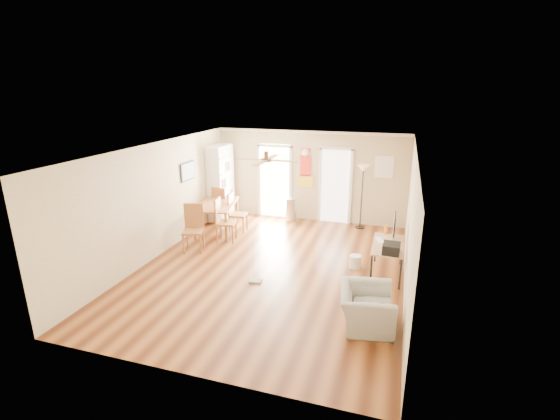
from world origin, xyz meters
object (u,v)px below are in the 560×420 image
(bookshelf, at_px, (221,183))
(dining_chair_right_b, at_px, (226,220))
(torchiere_lamp, at_px, (362,197))
(armchair, at_px, (366,308))
(dining_chair_right_a, at_px, (238,212))
(dining_chair_near, at_px, (193,229))
(dining_table, at_px, (217,217))
(printer, at_px, (391,248))
(wastebasket_b, at_px, (357,291))
(trash_can, at_px, (291,210))
(computer_desk, at_px, (387,259))
(wastebasket_a, at_px, (355,262))
(dining_chair_far, at_px, (223,205))

(bookshelf, bearing_deg, dining_chair_right_b, -65.34)
(torchiere_lamp, xyz_separation_m, armchair, (0.62, -4.75, -0.57))
(dining_chair_right_a, distance_m, dining_chair_near, 1.65)
(armchair, bearing_deg, dining_table, 43.63)
(bookshelf, distance_m, dining_table, 1.32)
(bookshelf, distance_m, printer, 5.73)
(bookshelf, height_order, dining_chair_near, bookshelf)
(wastebasket_b, bearing_deg, dining_chair_right_b, 151.69)
(bookshelf, bearing_deg, dining_chair_right_a, -48.51)
(wastebasket_b, bearing_deg, torchiere_lamp, 95.59)
(trash_can, xyz_separation_m, armchair, (2.62, -4.73, -0.03))
(dining_chair_right_b, bearing_deg, printer, -116.86)
(dining_chair_right_a, height_order, computer_desk, dining_chair_right_a)
(dining_chair_near, xyz_separation_m, armchair, (4.24, -1.94, -0.24))
(bookshelf, bearing_deg, torchiere_lamp, 0.70)
(dining_chair_right_a, xyz_separation_m, dining_chair_near, (-0.49, -1.57, 0.03))
(bookshelf, xyz_separation_m, dining_table, (0.36, -1.06, -0.70))
(trash_can, height_order, printer, printer)
(bookshelf, bearing_deg, computer_desk, -30.21)
(dining_chair_right_a, distance_m, armchair, 5.14)
(armchair, bearing_deg, trash_can, 20.55)
(dining_chair_right_b, height_order, wastebasket_a, dining_chair_right_b)
(wastebasket_a, xyz_separation_m, wastebasket_b, (0.19, -1.28, 0.01))
(dining_chair_right_a, height_order, torchiere_lamp, torchiere_lamp)
(bookshelf, distance_m, computer_desk, 5.50)
(trash_can, relative_size, wastebasket_a, 2.43)
(torchiere_lamp, bearing_deg, dining_chair_right_a, -158.54)
(torchiere_lamp, height_order, wastebasket_a, torchiere_lamp)
(computer_desk, xyz_separation_m, wastebasket_b, (-0.47, -1.16, -0.19))
(dining_chair_right_a, height_order, armchair, dining_chair_right_a)
(wastebasket_b, bearing_deg, dining_chair_far, 142.71)
(printer, relative_size, wastebasket_a, 1.33)
(printer, bearing_deg, bookshelf, 152.90)
(computer_desk, height_order, wastebasket_b, computer_desk)
(dining_chair_near, bearing_deg, trash_can, 41.88)
(wastebasket_a, bearing_deg, dining_chair_right_b, 169.59)
(computer_desk, distance_m, printer, 0.63)
(dining_table, bearing_deg, armchair, -37.95)
(dining_chair_far, height_order, trash_can, dining_chair_far)
(dining_chair_right_a, xyz_separation_m, trash_can, (1.13, 1.21, -0.18))
(dining_chair_far, xyz_separation_m, printer, (4.74, -2.50, 0.24))
(dining_chair_right_b, xyz_separation_m, torchiere_lamp, (3.13, 2.00, 0.33))
(dining_chair_right_a, relative_size, dining_chair_right_b, 0.95)
(dining_chair_right_b, distance_m, torchiere_lamp, 3.73)
(computer_desk, relative_size, printer, 3.36)
(wastebasket_b, height_order, armchair, armchair)
(bookshelf, height_order, dining_chair_right_a, bookshelf)
(dining_chair_far, distance_m, torchiere_lamp, 3.91)
(dining_table, distance_m, armchair, 5.45)
(trash_can, relative_size, printer, 1.83)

